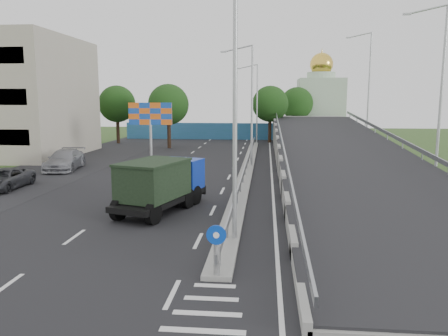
# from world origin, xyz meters

# --- Properties ---
(ground) EXTENTS (160.00, 160.00, 0.00)m
(ground) POSITION_xyz_m (0.00, 0.00, 0.00)
(ground) COLOR #2D4C1E
(ground) RESTS_ON ground
(road_surface) EXTENTS (26.00, 90.00, 0.04)m
(road_surface) POSITION_xyz_m (-3.00, 20.00, 0.00)
(road_surface) COLOR black
(road_surface) RESTS_ON ground
(parking_strip) EXTENTS (8.00, 90.00, 0.05)m
(parking_strip) POSITION_xyz_m (-16.00, 20.00, 0.00)
(parking_strip) COLOR black
(parking_strip) RESTS_ON ground
(median) EXTENTS (1.00, 44.00, 0.20)m
(median) POSITION_xyz_m (0.00, 24.00, 0.10)
(median) COLOR gray
(median) RESTS_ON ground
(overpass_ramp) EXTENTS (10.00, 50.00, 3.50)m
(overpass_ramp) POSITION_xyz_m (7.50, 24.00, 1.75)
(overpass_ramp) COLOR gray
(overpass_ramp) RESTS_ON ground
(median_guardrail) EXTENTS (0.09, 44.00, 0.71)m
(median_guardrail) POSITION_xyz_m (0.00, 24.00, 0.75)
(median_guardrail) COLOR gray
(median_guardrail) RESTS_ON median
(sign_bollard) EXTENTS (0.64, 0.23, 1.67)m
(sign_bollard) POSITION_xyz_m (0.00, 2.17, 1.03)
(sign_bollard) COLOR black
(sign_bollard) RESTS_ON median
(lamp_post_near) EXTENTS (2.74, 0.18, 10.08)m
(lamp_post_near) POSITION_xyz_m (0.11, 6.00, 5.81)
(lamp_post_near) COLOR #B2B5B7
(lamp_post_near) RESTS_ON median
(lamp_post_mid) EXTENTS (2.74, 0.18, 10.08)m
(lamp_post_mid) POSITION_xyz_m (0.11, 26.00, 5.81)
(lamp_post_mid) COLOR #B2B5B7
(lamp_post_mid) RESTS_ON median
(lamp_post_far) EXTENTS (2.74, 0.18, 10.08)m
(lamp_post_far) POSITION_xyz_m (0.11, 46.00, 5.81)
(lamp_post_far) COLOR #B2B5B7
(lamp_post_far) RESTS_ON median
(blue_wall) EXTENTS (30.00, 0.50, 2.40)m
(blue_wall) POSITION_xyz_m (-4.00, 52.00, 1.20)
(blue_wall) COLOR #246486
(blue_wall) RESTS_ON ground
(church) EXTENTS (7.00, 7.00, 13.80)m
(church) POSITION_xyz_m (10.00, 60.00, 5.31)
(church) COLOR #B2CCAD
(church) RESTS_ON ground
(billboard) EXTENTS (4.00, 0.24, 5.50)m
(billboard) POSITION_xyz_m (-9.00, 28.00, 4.19)
(billboard) COLOR #B2B5B7
(billboard) RESTS_ON ground
(tree_left_mid) EXTENTS (4.80, 4.80, 7.60)m
(tree_left_mid) POSITION_xyz_m (-10.00, 40.00, 5.18)
(tree_left_mid) COLOR black
(tree_left_mid) RESTS_ON ground
(tree_median_far) EXTENTS (4.80, 4.80, 7.60)m
(tree_median_far) POSITION_xyz_m (2.00, 48.00, 5.18)
(tree_median_far) COLOR black
(tree_median_far) RESTS_ON ground
(tree_left_far) EXTENTS (4.80, 4.80, 7.60)m
(tree_left_far) POSITION_xyz_m (-18.00, 45.00, 5.18)
(tree_left_far) COLOR black
(tree_left_far) RESTS_ON ground
(tree_ramp_far) EXTENTS (4.80, 4.80, 7.60)m
(tree_ramp_far) POSITION_xyz_m (6.00, 55.00, 5.18)
(tree_ramp_far) COLOR black
(tree_ramp_far) RESTS_ON ground
(dump_truck) EXTENTS (4.01, 6.61, 2.74)m
(dump_truck) POSITION_xyz_m (-3.86, 10.80, 1.52)
(dump_truck) COLOR black
(dump_truck) RESTS_ON ground
(parked_car_c) EXTENTS (2.36, 4.87, 1.34)m
(parked_car_c) POSITION_xyz_m (-15.42, 15.29, 0.67)
(parked_car_c) COLOR #393A3F
(parked_car_c) RESTS_ON ground
(parked_car_d) EXTENTS (3.16, 6.02, 1.66)m
(parked_car_d) POSITION_xyz_m (-15.05, 23.23, 0.83)
(parked_car_d) COLOR gray
(parked_car_d) RESTS_ON ground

